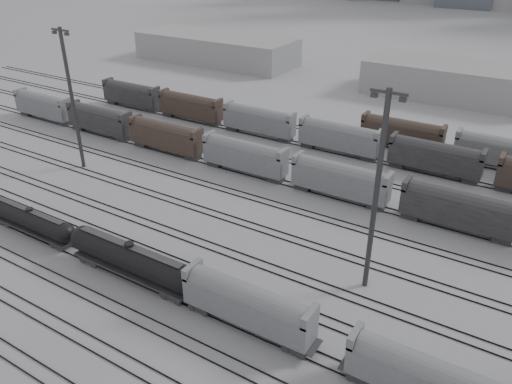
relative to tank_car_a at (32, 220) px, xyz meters
The scene contains 12 objects.
ground 22.61m from the tank_car_a, ahead, with size 900.00×900.00×0.00m, color #B6B6BB.
tracks 27.97m from the tank_car_a, 36.28° to the left, with size 220.00×71.50×0.16m.
tank_car_a is the anchor object (origin of this frame).
tank_car_b 17.89m from the tank_car_a, ahead, with size 18.74×3.12×4.63m.
hopper_car_a 33.76m from the tank_car_a, ahead, with size 14.36×2.85×5.13m.
hopper_car_b 51.63m from the tank_car_a, ahead, with size 13.91×2.76×4.97m.
light_mast_b 24.01m from the tank_car_a, 122.00° to the left, with size 3.72×0.59×23.24m.
light_mast_c 44.57m from the tank_car_a, 17.27° to the left, with size 3.70×0.59×23.10m.
bg_string_near 43.48m from the tank_car_a, 45.48° to the left, with size 151.00×3.00×5.60m.
bg_string_mid 62.03m from the tank_car_a, 49.26° to the left, with size 151.00×3.00×5.60m.
warehouse_left 101.23m from the tank_car_a, 111.76° to the left, with size 50.00×18.00×8.00m, color #A2A2A4.
warehouse_mid 99.47m from the tank_car_a, 70.94° to the left, with size 40.00×18.00×8.00m, color #A2A2A4.
Camera 1 is at (32.31, -31.61, 36.06)m, focal length 35.00 mm.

